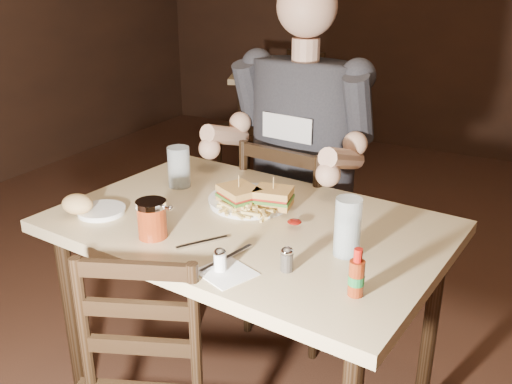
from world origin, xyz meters
The scene contains 23 objects.
room_shell centered at (0.00, 0.00, 1.40)m, with size 7.00×7.00×7.00m.
main_table centered at (-0.22, -0.01, 0.69)m, with size 1.27×0.91×0.77m.
bg_table centered at (-1.27, 2.50, 0.68)m, with size 1.04×1.04×0.77m.
chair_far centered at (-0.29, 0.58, 0.44)m, with size 0.41×0.45×0.88m, color black, non-canonical shape.
bg_chair_far centered at (-1.27, 3.05, 0.43)m, with size 0.40×0.44×0.87m, color black, non-canonical shape.
bg_chair_near centered at (-1.27, 1.95, 0.46)m, with size 0.42×0.46×0.91m, color black, non-canonical shape.
diner centered at (-0.30, 0.52, 0.97)m, with size 0.60×0.47×1.03m, color #2B2B2F, non-canonical shape.
dinner_plate centered at (-0.28, 0.12, 0.78)m, with size 0.27×0.27×0.02m, color white.
sandwich_left centered at (-0.30, 0.06, 0.84)m, with size 0.13×0.10×0.11m, color tan, non-canonical shape.
sandwich_right centered at (-0.19, 0.10, 0.84)m, with size 0.12×0.10×0.10m, color tan, non-canonical shape.
fries_pile centered at (-0.24, 0.02, 0.80)m, with size 0.23×0.16×0.04m, color #F1D070, non-canonical shape.
ketchup_dollop centered at (-0.07, 0.01, 0.79)m, with size 0.04×0.04×0.01m, color maroon.
glass_left centered at (-0.59, 0.14, 0.84)m, with size 0.08×0.08×0.15m, color silver.
glass_right centered at (0.13, -0.07, 0.85)m, with size 0.07×0.07×0.17m, color silver.
hot_sauce centered at (0.22, -0.26, 0.83)m, with size 0.04×0.04×0.13m, color maroon, non-canonical shape.
salt_shaker centered at (-0.13, -0.32, 0.80)m, with size 0.03×0.03×0.06m, color white, non-canonical shape.
pepper_shaker centered at (0.02, -0.23, 0.80)m, with size 0.03×0.03×0.06m, color #38332D, non-canonical shape.
syrup_dispenser centered at (-0.41, -0.24, 0.83)m, with size 0.09×0.09×0.12m, color maroon, non-canonical shape.
napkin centered at (-0.11, -0.32, 0.77)m, with size 0.13×0.12×0.00m, color white.
knife centered at (-0.15, -0.26, 0.78)m, with size 0.01×0.20×0.00m, color silver.
fork centered at (-0.26, -0.21, 0.78)m, with size 0.01×0.16×0.00m, color silver.
side_plate centered at (-0.67, -0.18, 0.78)m, with size 0.15×0.15×0.01m, color white.
bread_roll centered at (-0.71, -0.24, 0.81)m, with size 0.11×0.09×0.06m, color tan.
Camera 1 is at (0.58, -1.43, 1.52)m, focal length 40.00 mm.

